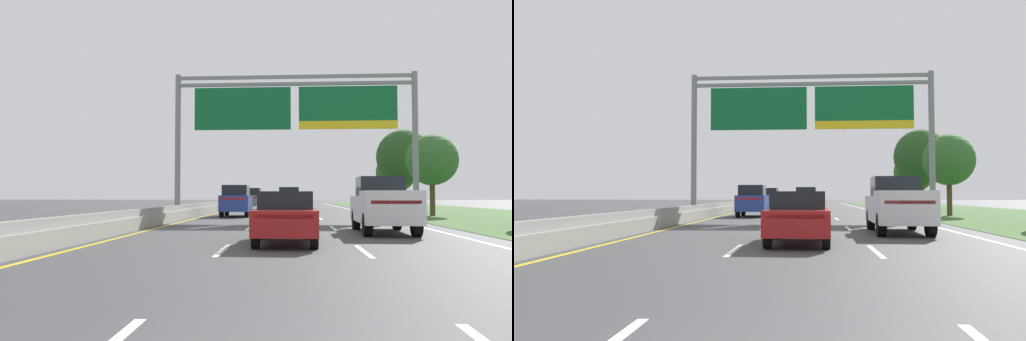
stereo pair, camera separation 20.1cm
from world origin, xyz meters
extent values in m
plane|color=#3D3D3F|center=(0.00, 35.00, 0.00)|extent=(220.00, 220.00, 0.00)
cube|color=white|center=(-1.85, 10.50, 0.00)|extent=(0.14, 3.00, 0.01)
cube|color=white|center=(-1.85, 19.50, 0.00)|extent=(0.14, 3.00, 0.01)
cube|color=white|center=(-1.85, 28.50, 0.00)|extent=(0.14, 3.00, 0.01)
cube|color=white|center=(-1.85, 37.50, 0.00)|extent=(0.14, 3.00, 0.01)
cube|color=white|center=(-1.85, 46.50, 0.00)|extent=(0.14, 3.00, 0.01)
cube|color=white|center=(-1.85, 55.50, 0.00)|extent=(0.14, 3.00, 0.01)
cube|color=white|center=(-1.85, 64.50, 0.00)|extent=(0.14, 3.00, 0.01)
cube|color=white|center=(-1.85, 73.50, 0.00)|extent=(0.14, 3.00, 0.01)
cube|color=white|center=(-1.85, 82.50, 0.00)|extent=(0.14, 3.00, 0.01)
cube|color=white|center=(1.85, 10.50, 0.00)|extent=(0.14, 3.00, 0.01)
cube|color=white|center=(1.85, 19.50, 0.00)|extent=(0.14, 3.00, 0.01)
cube|color=white|center=(1.85, 28.50, 0.00)|extent=(0.14, 3.00, 0.01)
cube|color=white|center=(1.85, 37.50, 0.00)|extent=(0.14, 3.00, 0.01)
cube|color=white|center=(1.85, 46.50, 0.00)|extent=(0.14, 3.00, 0.01)
cube|color=white|center=(1.85, 55.50, 0.00)|extent=(0.14, 3.00, 0.01)
cube|color=white|center=(1.85, 64.50, 0.00)|extent=(0.14, 3.00, 0.01)
cube|color=white|center=(1.85, 73.50, 0.00)|extent=(0.14, 3.00, 0.01)
cube|color=white|center=(1.85, 82.50, 0.00)|extent=(0.14, 3.00, 0.01)
cube|color=white|center=(5.90, 35.00, 0.00)|extent=(0.16, 106.00, 0.01)
cube|color=gold|center=(-5.90, 35.00, 0.00)|extent=(0.16, 106.00, 0.01)
cube|color=#3D602D|center=(13.95, 35.00, 0.01)|extent=(14.00, 110.00, 0.02)
cube|color=gray|center=(-6.60, 35.00, 0.28)|extent=(0.60, 110.00, 0.55)
cube|color=gray|center=(-6.60, 35.00, 0.70)|extent=(0.25, 110.00, 0.30)
cylinder|color=gray|center=(-7.05, 28.57, 4.52)|extent=(0.36, 0.36, 9.05)
cylinder|color=gray|center=(7.65, 28.57, 4.52)|extent=(0.36, 0.36, 9.05)
cube|color=gray|center=(0.30, 28.57, 8.82)|extent=(14.70, 0.24, 0.20)
cube|color=gray|center=(0.30, 28.57, 8.37)|extent=(14.70, 0.24, 0.20)
cube|color=#0C602D|center=(-2.95, 28.39, 6.83)|extent=(6.00, 0.12, 2.65)
cube|color=#0C602D|center=(3.55, 28.39, 7.08)|extent=(6.00, 0.12, 2.15)
cube|color=yellow|center=(3.55, 28.39, 5.75)|extent=(6.00, 0.12, 0.50)
cube|color=silver|center=(3.57, 17.11, 0.92)|extent=(2.12, 5.44, 1.00)
cube|color=black|center=(3.59, 17.96, 1.81)|extent=(1.76, 1.94, 0.78)
cube|color=#B21414|center=(3.51, 14.45, 1.22)|extent=(1.68, 0.12, 0.12)
cube|color=silver|center=(3.53, 15.38, 1.52)|extent=(2.04, 1.99, 0.20)
cylinder|color=black|center=(2.76, 18.96, 0.42)|extent=(0.32, 0.85, 0.84)
cylinder|color=black|center=(4.46, 18.93, 0.42)|extent=(0.32, 0.85, 0.84)
cylinder|color=black|center=(2.68, 15.29, 0.42)|extent=(0.32, 0.85, 0.84)
cylinder|color=black|center=(4.38, 15.25, 0.42)|extent=(0.32, 0.85, 0.84)
cube|color=maroon|center=(-0.18, 12.50, 0.69)|extent=(1.90, 4.43, 0.72)
cube|color=black|center=(-0.18, 12.45, 1.31)|extent=(1.61, 2.33, 0.52)
cube|color=#B21414|center=(-0.22, 10.34, 0.91)|extent=(1.53, 0.11, 0.12)
cylinder|color=black|center=(-0.95, 14.01, 0.33)|extent=(0.23, 0.66, 0.66)
cylinder|color=black|center=(0.65, 13.98, 0.33)|extent=(0.23, 0.66, 0.66)
cylinder|color=black|center=(-1.01, 11.02, 0.33)|extent=(0.23, 0.66, 0.66)
cylinder|color=black|center=(0.59, 10.98, 0.33)|extent=(0.23, 0.66, 0.66)
cube|color=navy|center=(-3.65, 31.56, 0.91)|extent=(1.96, 4.72, 1.05)
cube|color=black|center=(-3.65, 31.41, 1.77)|extent=(1.67, 3.02, 0.68)
cube|color=#B21414|center=(-3.62, 29.25, 1.22)|extent=(1.60, 0.10, 0.12)
cylinder|color=black|center=(-4.49, 33.15, 0.38)|extent=(0.27, 0.76, 0.76)
cylinder|color=black|center=(-2.85, 33.17, 0.38)|extent=(0.27, 0.76, 0.76)
cylinder|color=black|center=(-4.45, 29.95, 0.38)|extent=(0.27, 0.76, 0.76)
cylinder|color=black|center=(-2.81, 29.97, 0.38)|extent=(0.27, 0.76, 0.76)
cube|color=#A38438|center=(-0.01, 49.12, 0.91)|extent=(1.98, 4.73, 1.05)
cube|color=black|center=(-0.01, 48.97, 1.77)|extent=(1.68, 3.03, 0.68)
cube|color=#B21414|center=(-0.04, 46.81, 1.22)|extent=(1.60, 0.11, 0.12)
cylinder|color=black|center=(-0.80, 50.73, 0.38)|extent=(0.27, 0.76, 0.76)
cylinder|color=black|center=(0.84, 50.70, 0.38)|extent=(0.27, 0.76, 0.76)
cylinder|color=black|center=(-0.85, 47.53, 0.38)|extent=(0.27, 0.76, 0.76)
cylinder|color=black|center=(0.79, 47.51, 0.38)|extent=(0.27, 0.76, 0.76)
cube|color=#B2B5BA|center=(-0.03, 41.07, 0.91)|extent=(2.01, 4.74, 1.05)
cube|color=black|center=(-0.04, 40.92, 1.77)|extent=(1.71, 3.04, 0.68)
cube|color=#B21414|center=(-0.09, 38.76, 1.22)|extent=(1.60, 0.12, 0.12)
cylinder|color=black|center=(-0.81, 42.69, 0.38)|extent=(0.28, 0.77, 0.76)
cylinder|color=black|center=(0.83, 42.65, 0.38)|extent=(0.28, 0.77, 0.76)
cylinder|color=black|center=(-0.89, 39.49, 0.38)|extent=(0.28, 0.77, 0.76)
cylinder|color=black|center=(0.75, 39.45, 0.38)|extent=(0.28, 0.77, 0.76)
cube|color=slate|center=(-3.63, 46.63, 0.91)|extent=(1.98, 4.73, 1.05)
cube|color=black|center=(-3.63, 46.48, 1.77)|extent=(1.68, 3.03, 0.68)
cube|color=#B21414|center=(-3.66, 44.32, 1.22)|extent=(1.60, 0.11, 0.12)
cylinder|color=black|center=(-4.42, 48.24, 0.38)|extent=(0.27, 0.76, 0.76)
cylinder|color=black|center=(-2.78, 48.22, 0.38)|extent=(0.27, 0.76, 0.76)
cylinder|color=black|center=(-4.47, 45.05, 0.38)|extent=(0.27, 0.76, 0.76)
cylinder|color=black|center=(-2.83, 45.02, 0.38)|extent=(0.27, 0.76, 0.76)
cylinder|color=#4C3823|center=(9.89, 33.17, 1.24)|extent=(0.36, 0.36, 2.48)
sphere|color=#33662D|center=(9.89, 33.17, 3.91)|extent=(3.57, 3.57, 3.57)
cylinder|color=#4C3823|center=(10.44, 44.31, 1.48)|extent=(0.36, 0.36, 2.95)
sphere|color=#234C1E|center=(10.44, 44.31, 4.95)|extent=(5.00, 5.00, 5.00)
cylinder|color=#4C3823|center=(11.95, 55.16, 1.10)|extent=(0.36, 0.36, 2.20)
sphere|color=#285623|center=(11.95, 55.16, 3.97)|extent=(4.43, 4.43, 4.43)
camera|label=1|loc=(-0.10, -3.00, 1.47)|focal=35.79mm
camera|label=2|loc=(0.10, -2.98, 1.47)|focal=35.79mm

